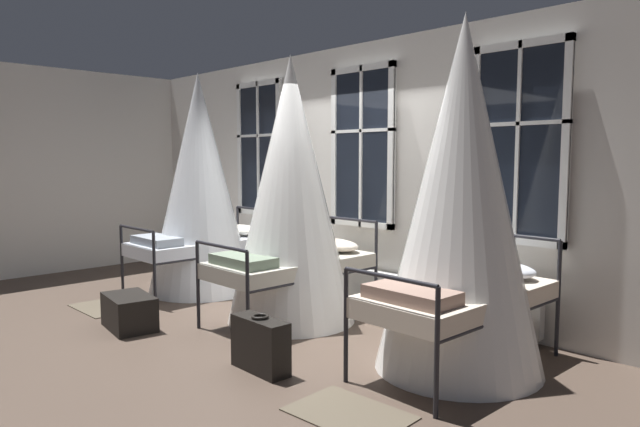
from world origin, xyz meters
TOP-DOWN VIEW (x-y plane):
  - ground at (0.00, 0.00)m, footprint 17.80×17.80m
  - back_wall_with_windows at (0.00, 1.38)m, footprint 8.99×0.10m
  - window_bank at (0.00, 1.26)m, footprint 4.84×0.10m
  - cot_first at (-1.91, 0.27)m, footprint 1.37×1.82m
  - cot_second at (-0.05, 0.20)m, footprint 1.37×1.82m
  - cot_third at (1.98, 0.25)m, footprint 1.37×1.84m
  - rug_first at (-1.94, -1.03)m, footprint 0.80×0.56m
  - rug_third at (1.94, -1.03)m, footprint 0.83×0.60m
  - suitcase_dark at (0.89, -0.96)m, footprint 0.57×0.23m
  - travel_trunk at (-0.97, -1.20)m, footprint 0.69×0.49m

SIDE VIEW (x-z plane):
  - ground at x=0.00m, z-range 0.00..0.00m
  - rug_first at x=-1.94m, z-range 0.00..0.01m
  - rug_third at x=1.94m, z-range 0.00..0.01m
  - travel_trunk at x=-0.97m, z-range 0.00..0.35m
  - suitcase_dark at x=0.89m, z-range -0.01..0.46m
  - window_bank at x=0.00m, z-range -0.27..2.47m
  - cot_second at x=-0.05m, z-range -0.04..2.76m
  - cot_first at x=-1.91m, z-range -0.04..2.78m
  - cot_third at x=1.98m, z-range -0.05..2.83m
  - back_wall_with_windows at x=0.00m, z-range 0.00..3.08m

